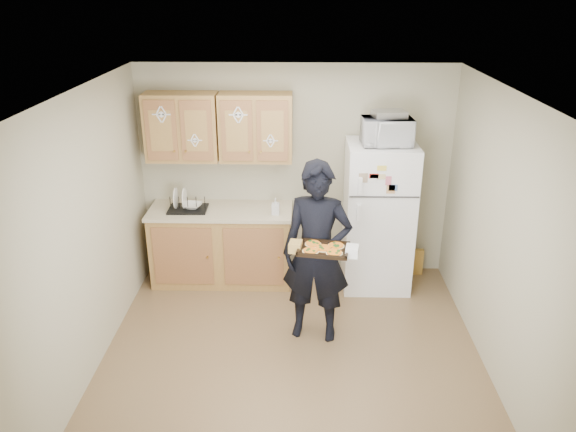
{
  "coord_description": "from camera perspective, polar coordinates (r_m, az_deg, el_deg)",
  "views": [
    {
      "loc": [
        0.07,
        -4.46,
        3.3
      ],
      "look_at": [
        -0.05,
        0.45,
        1.25
      ],
      "focal_mm": 35.0,
      "sensor_mm": 36.0,
      "label": 1
    }
  ],
  "objects": [
    {
      "name": "wall_right",
      "position": [
        5.2,
        20.69,
        -2.13
      ],
      "size": [
        0.04,
        3.6,
        2.5
      ],
      "primitive_type": "cube",
      "color": "#ACA68B",
      "rests_on": "floor"
    },
    {
      "name": "ceiling",
      "position": [
        4.53,
        0.48,
        12.46
      ],
      "size": [
        3.6,
        3.6,
        0.0
      ],
      "primitive_type": "plane",
      "color": "silver",
      "rests_on": "wall_back"
    },
    {
      "name": "upper_cab_left",
      "position": [
        6.39,
        -10.72,
        8.88
      ],
      "size": [
        0.8,
        0.33,
        0.75
      ],
      "primitive_type": "cube",
      "color": "olive",
      "rests_on": "wall_back"
    },
    {
      "name": "refrigerator",
      "position": [
        6.44,
        9.13,
        -0.05
      ],
      "size": [
        0.75,
        0.7,
        1.7
      ],
      "primitive_type": "cube",
      "color": "white",
      "rests_on": "floor"
    },
    {
      "name": "upper_cab_right",
      "position": [
        6.27,
        -3.28,
        8.98
      ],
      "size": [
        0.8,
        0.33,
        0.75
      ],
      "primitive_type": "cube",
      "color": "olive",
      "rests_on": "wall_back"
    },
    {
      "name": "pizza_center",
      "position": [
        5.03,
        3.63,
        -3.27
      ],
      "size": [
        0.15,
        0.15,
        0.02
      ],
      "primitive_type": "cylinder",
      "color": "orange",
      "rests_on": "baking_tray"
    },
    {
      "name": "person",
      "position": [
        5.38,
        2.95,
        -3.8
      ],
      "size": [
        0.72,
        0.54,
        1.82
      ],
      "primitive_type": "imported",
      "rotation": [
        0.0,
        0.0,
        -0.16
      ],
      "color": "black",
      "rests_on": "floor"
    },
    {
      "name": "foil_pan",
      "position": [
        6.07,
        10.25,
        10.17
      ],
      "size": [
        0.37,
        0.29,
        0.07
      ],
      "primitive_type": "cube",
      "rotation": [
        0.0,
        0.0,
        0.17
      ],
      "color": "silver",
      "rests_on": "microwave"
    },
    {
      "name": "cereal_box",
      "position": [
        7.02,
        12.72,
        -4.54
      ],
      "size": [
        0.2,
        0.07,
        0.32
      ],
      "primitive_type": "cube",
      "color": "#F1BE55",
      "rests_on": "floor"
    },
    {
      "name": "floor",
      "position": [
        5.54,
        0.4,
        -13.89
      ],
      "size": [
        3.6,
        3.6,
        0.0
      ],
      "primitive_type": "plane",
      "color": "brown",
      "rests_on": "ground"
    },
    {
      "name": "microwave",
      "position": [
        6.08,
        10.0,
        8.45
      ],
      "size": [
        0.54,
        0.38,
        0.29
      ],
      "primitive_type": "imported",
      "rotation": [
        0.0,
        0.0,
        0.06
      ],
      "color": "white",
      "rests_on": "refrigerator"
    },
    {
      "name": "soap_bottle",
      "position": [
        6.26,
        -1.27,
        0.98
      ],
      "size": [
        0.09,
        0.09,
        0.19
      ],
      "primitive_type": "imported",
      "rotation": [
        0.0,
        0.0,
        -0.04
      ],
      "color": "white",
      "rests_on": "countertop"
    },
    {
      "name": "pizza_back_right",
      "position": [
        5.09,
        4.91,
        -3.0
      ],
      "size": [
        0.15,
        0.15,
        0.02
      ],
      "primitive_type": "cylinder",
      "color": "orange",
      "rests_on": "baking_tray"
    },
    {
      "name": "countertop",
      "position": [
        6.48,
        -6.89,
        0.51
      ],
      "size": [
        1.64,
        0.64,
        0.04
      ],
      "primitive_type": "cube",
      "color": "beige",
      "rests_on": "base_cabinet"
    },
    {
      "name": "wall_front",
      "position": [
        3.36,
        -0.1,
        -14.99
      ],
      "size": [
        3.6,
        0.04,
        2.5
      ],
      "primitive_type": "cube",
      "color": "#ACA68B",
      "rests_on": "floor"
    },
    {
      "name": "base_cabinet",
      "position": [
        6.66,
        -6.72,
        -3.08
      ],
      "size": [
        1.6,
        0.6,
        0.86
      ],
      "primitive_type": "cube",
      "color": "olive",
      "rests_on": "floor"
    },
    {
      "name": "wall_back",
      "position": [
        6.58,
        0.7,
        4.48
      ],
      "size": [
        3.6,
        0.04,
        2.5
      ],
      "primitive_type": "cube",
      "color": "#ACA68B",
      "rests_on": "floor"
    },
    {
      "name": "pizza_front_left",
      "position": [
        4.97,
        2.32,
        -3.55
      ],
      "size": [
        0.15,
        0.15,
        0.02
      ],
      "primitive_type": "cylinder",
      "color": "orange",
      "rests_on": "baking_tray"
    },
    {
      "name": "pizza_back_left",
      "position": [
        5.11,
        2.57,
        -2.82
      ],
      "size": [
        0.15,
        0.15,
        0.02
      ],
      "primitive_type": "cylinder",
      "color": "orange",
      "rests_on": "baking_tray"
    },
    {
      "name": "dish_rack",
      "position": [
        6.48,
        -10.17,
        1.35
      ],
      "size": [
        0.44,
        0.34,
        0.17
      ],
      "primitive_type": "cube",
      "rotation": [
        0.0,
        0.0,
        0.02
      ],
      "color": "black",
      "rests_on": "countertop"
    },
    {
      "name": "wall_left",
      "position": [
        5.25,
        -19.63,
        -1.75
      ],
      "size": [
        0.04,
        3.6,
        2.5
      ],
      "primitive_type": "cube",
      "color": "#ACA68B",
      "rests_on": "floor"
    },
    {
      "name": "bowl",
      "position": [
        6.49,
        -9.7,
        1.03
      ],
      "size": [
        0.25,
        0.25,
        0.05
      ],
      "primitive_type": "imported",
      "rotation": [
        0.0,
        0.0,
        -0.17
      ],
      "color": "silver",
      "rests_on": "dish_rack"
    },
    {
      "name": "pizza_front_right",
      "position": [
        4.95,
        4.73,
        -3.74
      ],
      "size": [
        0.15,
        0.15,
        0.02
      ],
      "primitive_type": "cylinder",
      "color": "orange",
      "rests_on": "baking_tray"
    },
    {
      "name": "baking_tray",
      "position": [
        5.04,
        3.63,
        -3.44
      ],
      "size": [
        0.5,
        0.4,
        0.04
      ],
      "primitive_type": "cube",
      "rotation": [
        0.0,
        0.0,
        -0.16
      ],
      "color": "black",
      "rests_on": "person"
    }
  ]
}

